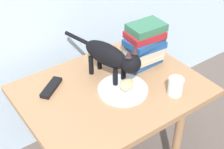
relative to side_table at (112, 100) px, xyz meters
The scene contains 7 objects.
side_table is the anchor object (origin of this frame).
plate 0.10m from the side_table, 57.46° to the right, with size 0.24×0.24×0.01m, color silver.
bread_roll 0.13m from the side_table, 54.00° to the right, with size 0.08×0.06×0.05m, color #E0BC7A.
cat 0.22m from the side_table, 58.80° to the left, with size 0.15×0.47×0.23m.
book_stack 0.32m from the side_table, 15.68° to the left, with size 0.22×0.15×0.23m.
candle_jar 0.31m from the side_table, 43.61° to the right, with size 0.07×0.07×0.08m.
tv_remote 0.30m from the side_table, 146.13° to the left, with size 0.15×0.04×0.02m, color black.
Camera 1 is at (-0.70, -0.98, 1.54)m, focal length 52.30 mm.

